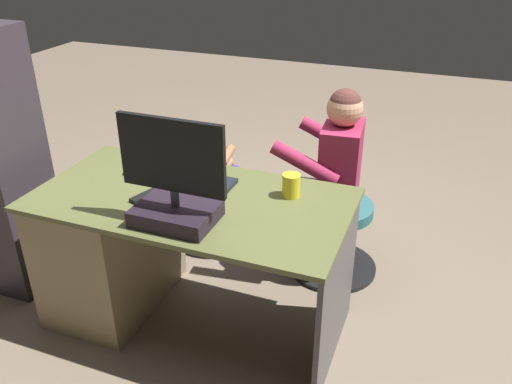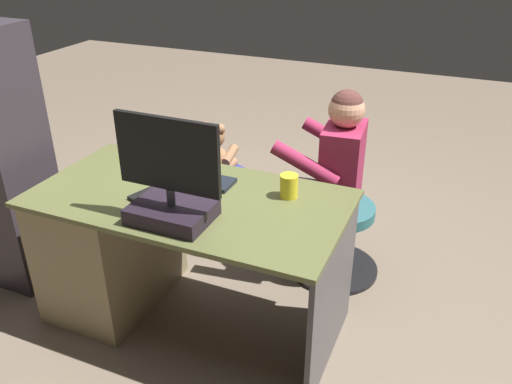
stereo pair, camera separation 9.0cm
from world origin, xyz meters
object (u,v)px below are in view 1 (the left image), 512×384
(desk, at_px, (127,242))
(computer_mouse, at_px, (131,169))
(teddy_bear, at_px, (211,153))
(office_chair_teddy, at_px, (212,203))
(visitor_chair, at_px, (335,232))
(monitor, at_px, (175,191))
(cup, at_px, (291,185))
(person, at_px, (325,167))
(keyboard, at_px, (193,179))
(tv_remote, at_px, (145,196))

(desk, height_order, computer_mouse, computer_mouse)
(teddy_bear, bearing_deg, office_chair_teddy, 90.00)
(teddy_bear, distance_m, visitor_chair, 0.88)
(desk, height_order, monitor, monitor)
(computer_mouse, distance_m, office_chair_teddy, 0.81)
(computer_mouse, xyz_separation_m, cup, (-0.82, -0.05, 0.04))
(monitor, bearing_deg, person, -114.78)
(keyboard, bearing_deg, teddy_bear, -72.16)
(keyboard, bearing_deg, tv_remote, 61.09)
(keyboard, distance_m, teddy_bear, 0.67)
(desk, bearing_deg, computer_mouse, -84.61)
(cup, distance_m, office_chair_teddy, 1.05)
(office_chair_teddy, distance_m, visitor_chair, 0.81)
(tv_remote, xyz_separation_m, visitor_chair, (-0.73, -0.76, -0.48))
(keyboard, xyz_separation_m, visitor_chair, (-0.61, -0.53, -0.48))
(keyboard, height_order, cup, cup)
(keyboard, bearing_deg, office_chair_teddy, -71.82)
(teddy_bear, height_order, visitor_chair, teddy_bear)
(desk, xyz_separation_m, office_chair_teddy, (-0.12, -0.76, -0.14))
(tv_remote, height_order, teddy_bear, teddy_bear)
(desk, xyz_separation_m, computer_mouse, (0.01, -0.13, 0.35))
(monitor, distance_m, keyboard, 0.40)
(desk, relative_size, cup, 13.39)
(tv_remote, xyz_separation_m, office_chair_teddy, (0.07, -0.84, -0.48))
(office_chair_teddy, bearing_deg, tv_remote, 95.09)
(keyboard, xyz_separation_m, tv_remote, (0.13, 0.23, -0.00))
(monitor, distance_m, teddy_bear, 1.06)
(cup, height_order, office_chair_teddy, cup)
(tv_remote, height_order, visitor_chair, tv_remote)
(monitor, height_order, keyboard, monitor)
(teddy_bear, relative_size, visitor_chair, 0.67)
(tv_remote, relative_size, office_chair_teddy, 0.27)
(tv_remote, height_order, person, person)
(cup, relative_size, teddy_bear, 0.32)
(cup, bearing_deg, visitor_chair, -102.95)
(computer_mouse, bearing_deg, visitor_chair, -149.11)
(keyboard, relative_size, teddy_bear, 1.24)
(office_chair_teddy, height_order, person, person)
(visitor_chair, height_order, person, person)
(computer_mouse, height_order, office_chair_teddy, computer_mouse)
(visitor_chair, bearing_deg, monitor, 60.83)
(visitor_chair, bearing_deg, teddy_bear, -6.08)
(monitor, bearing_deg, keyboard, -73.17)
(computer_mouse, relative_size, teddy_bear, 0.28)
(office_chair_teddy, relative_size, visitor_chair, 1.07)
(monitor, height_order, cup, monitor)
(person, bearing_deg, desk, 39.63)
(monitor, xyz_separation_m, computer_mouse, (0.44, -0.33, -0.12))
(cup, xyz_separation_m, person, (-0.03, -0.52, -0.13))
(keyboard, relative_size, visitor_chair, 0.82)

